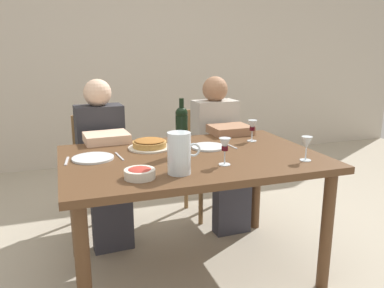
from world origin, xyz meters
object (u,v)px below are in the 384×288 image
(dinner_plate_right_setting, at_px, (208,147))
(diner_right, at_px, (220,147))
(wine_glass_centre, at_px, (252,127))
(dinner_plate_left_setting, at_px, (93,158))
(water_pitcher, at_px, (179,156))
(chair_right, at_px, (208,154))
(diner_left, at_px, (104,156))
(wine_bottle, at_px, (182,131))
(chair_left, at_px, (99,163))
(wine_glass_left_diner, at_px, (307,144))
(dining_table, at_px, (192,170))
(baked_tart, at_px, (150,144))
(wine_glass_right_diner, at_px, (225,146))
(salad_bowl, at_px, (140,173))

(dinner_plate_right_setting, relative_size, diner_right, 0.19)
(wine_glass_centre, distance_m, dinner_plate_left_setting, 1.07)
(water_pitcher, bearing_deg, chair_right, 62.19)
(diner_left, height_order, chair_right, diner_left)
(wine_bottle, xyz_separation_m, chair_left, (-0.40, 0.88, -0.41))
(wine_glass_left_diner, relative_size, chair_right, 0.16)
(dining_table, xyz_separation_m, dinner_plate_right_setting, (0.16, 0.13, 0.10))
(chair_right, bearing_deg, dinner_plate_right_setting, 66.53)
(wine_bottle, distance_m, baked_tart, 0.28)
(wine_glass_right_diner, distance_m, wine_glass_centre, 0.59)
(chair_right, bearing_deg, dinner_plate_left_setting, 35.17)
(salad_bowl, distance_m, chair_right, 1.46)
(wine_glass_left_diner, bearing_deg, diner_left, 136.13)
(water_pitcher, height_order, chair_left, water_pitcher)
(diner_left, relative_size, chair_right, 1.33)
(water_pitcher, xyz_separation_m, diner_left, (-0.28, 0.96, -0.24))
(wine_glass_left_diner, height_order, wine_glass_centre, wine_glass_centre)
(wine_glass_centre, relative_size, chair_left, 0.17)
(dining_table, distance_m, chair_right, 0.99)
(salad_bowl, height_order, dinner_plate_right_setting, salad_bowl)
(wine_bottle, distance_m, diner_left, 0.80)
(wine_bottle, height_order, salad_bowl, wine_bottle)
(baked_tart, height_order, dinner_plate_left_setting, baked_tart)
(wine_bottle, relative_size, diner_right, 0.29)
(wine_glass_left_diner, xyz_separation_m, dinner_plate_left_setting, (-1.13, 0.42, -0.09))
(baked_tart, relative_size, salad_bowl, 1.78)
(baked_tart, relative_size, dinner_plate_right_setting, 1.25)
(baked_tart, height_order, dinner_plate_right_setting, baked_tart)
(wine_glass_left_diner, xyz_separation_m, diner_left, (-1.01, 0.97, -0.24))
(diner_left, bearing_deg, chair_left, -90.58)
(chair_left, distance_m, chair_right, 0.90)
(wine_bottle, height_order, baked_tart, wine_bottle)
(wine_bottle, distance_m, wine_glass_right_diner, 0.31)
(wine_bottle, bearing_deg, dinner_plate_left_setting, 170.60)
(salad_bowl, height_order, wine_glass_centre, wine_glass_centre)
(water_pitcher, relative_size, diner_left, 0.18)
(water_pitcher, xyz_separation_m, wine_glass_right_diner, (0.27, 0.06, 0.01))
(dinner_plate_left_setting, bearing_deg, baked_tart, 20.06)
(dinner_plate_left_setting, xyz_separation_m, diner_right, (1.01, 0.52, -0.15))
(wine_bottle, distance_m, dinner_plate_right_setting, 0.27)
(baked_tart, bearing_deg, chair_left, 111.28)
(dining_table, xyz_separation_m, wine_glass_right_diner, (0.11, -0.24, 0.20))
(baked_tart, xyz_separation_m, diner_right, (0.65, 0.39, -0.17))
(water_pitcher, distance_m, dinner_plate_left_setting, 0.57)
(dinner_plate_right_setting, bearing_deg, diner_right, 59.18)
(salad_bowl, height_order, diner_left, diner_left)
(wine_glass_left_diner, xyz_separation_m, wine_glass_right_diner, (-0.46, 0.07, 0.01))
(dining_table, relative_size, wine_glass_centre, 10.36)
(dinner_plate_right_setting, height_order, chair_right, chair_right)
(diner_left, xyz_separation_m, chair_right, (0.89, 0.20, -0.12))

